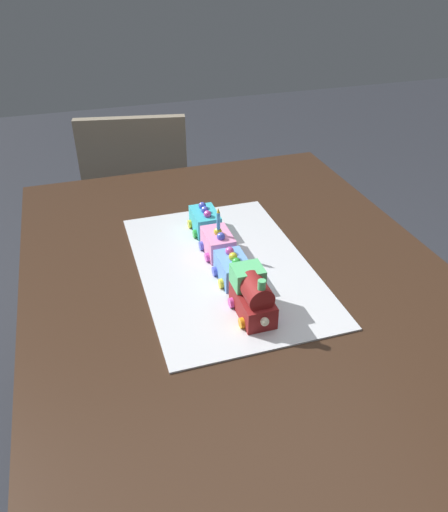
# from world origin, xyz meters

# --- Properties ---
(ground_plane) EXTENTS (8.00, 8.00, 0.00)m
(ground_plane) POSITION_xyz_m (0.00, 0.00, 0.00)
(ground_plane) COLOR #2D3038
(dining_table) EXTENTS (1.40, 1.00, 0.74)m
(dining_table) POSITION_xyz_m (0.00, 0.00, 0.63)
(dining_table) COLOR #382316
(dining_table) RESTS_ON ground
(chair) EXTENTS (0.47, 0.47, 0.86)m
(chair) POSITION_xyz_m (1.03, 0.10, 0.47)
(chair) COLOR gray
(chair) RESTS_ON ground
(cake_board) EXTENTS (0.60, 0.40, 0.00)m
(cake_board) POSITION_xyz_m (0.08, 0.03, 0.74)
(cake_board) COLOR silver
(cake_board) RESTS_ON dining_table
(cake_locomotive) EXTENTS (0.14, 0.08, 0.12)m
(cake_locomotive) POSITION_xyz_m (-0.11, 0.02, 0.79)
(cake_locomotive) COLOR maroon
(cake_locomotive) RESTS_ON cake_board
(cake_car_hopper_sky_blue) EXTENTS (0.10, 0.08, 0.07)m
(cake_car_hopper_sky_blue) POSITION_xyz_m (0.02, 0.02, 0.77)
(cake_car_hopper_sky_blue) COLOR #669EEA
(cake_car_hopper_sky_blue) RESTS_ON cake_board
(cake_car_caboose_bubblegum) EXTENTS (0.10, 0.08, 0.07)m
(cake_car_caboose_bubblegum) POSITION_xyz_m (0.14, 0.02, 0.77)
(cake_car_caboose_bubblegum) COLOR pink
(cake_car_caboose_bubblegum) RESTS_ON cake_board
(cake_car_flatbed_turquoise) EXTENTS (0.10, 0.08, 0.07)m
(cake_car_flatbed_turquoise) POSITION_xyz_m (0.26, 0.02, 0.77)
(cake_car_flatbed_turquoise) COLOR #38B7C6
(cake_car_flatbed_turquoise) RESTS_ON cake_board
(birthday_candle) EXTENTS (0.01, 0.01, 0.06)m
(birthday_candle) POSITION_xyz_m (0.14, 0.02, 0.84)
(birthday_candle) COLOR #4CA5E5
(birthday_candle) RESTS_ON cake_car_caboose_bubblegum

